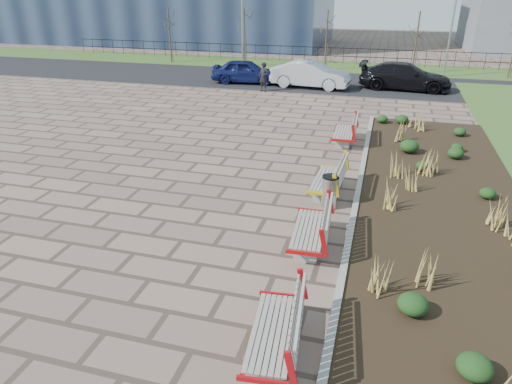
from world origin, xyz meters
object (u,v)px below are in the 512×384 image
(bench_a, at_px, (272,329))
(bench_d, at_px, (344,131))
(pedestrian, at_px, (264,77))
(car_silver, at_px, (310,74))
(bench_b, at_px, (309,227))
(lamp_east, at_px, (451,29))
(car_black, at_px, (405,76))
(bench_c, at_px, (327,177))
(lamp_west, at_px, (242,24))
(car_blue, at_px, (246,71))
(litter_bin, at_px, (330,192))

(bench_a, xyz_separation_m, bench_d, (0.00, 11.56, 0.00))
(pedestrian, distance_m, car_silver, 2.97)
(bench_b, bearing_deg, lamp_east, 74.73)
(bench_a, xyz_separation_m, car_black, (2.38, 22.42, 0.27))
(bench_d, xyz_separation_m, lamp_east, (5.00, 15.75, 2.54))
(bench_c, bearing_deg, lamp_west, 116.28)
(car_silver, bearing_deg, bench_c, -162.96)
(car_blue, xyz_separation_m, car_black, (9.47, 0.68, 0.05))
(bench_a, xyz_separation_m, car_silver, (-2.99, 21.46, 0.28))
(bench_d, relative_size, lamp_east, 0.35)
(litter_bin, relative_size, lamp_east, 0.15)
(bench_b, distance_m, car_blue, 19.49)
(pedestrian, bearing_deg, car_black, 40.12)
(bench_d, relative_size, lamp_west, 0.35)
(litter_bin, height_order, lamp_east, lamp_east)
(bench_a, distance_m, car_black, 22.55)
(pedestrian, relative_size, car_black, 0.31)
(car_black, bearing_deg, car_silver, 103.56)
(car_silver, distance_m, lamp_east, 10.16)
(bench_c, relative_size, lamp_east, 0.35)
(bench_a, distance_m, bench_c, 6.71)
(lamp_west, bearing_deg, car_silver, -44.24)
(pedestrian, bearing_deg, bench_c, -46.43)
(bench_c, bearing_deg, lamp_east, 79.05)
(bench_c, distance_m, car_blue, 16.62)
(bench_b, relative_size, lamp_east, 0.35)
(litter_bin, relative_size, car_blue, 0.22)
(lamp_east, bearing_deg, pedestrian, -143.90)
(bench_c, height_order, lamp_east, lamp_east)
(litter_bin, height_order, car_blue, car_blue)
(car_silver, xyz_separation_m, lamp_west, (-6.01, 5.86, 2.26))
(bench_b, bearing_deg, bench_a, -93.37)
(car_blue, xyz_separation_m, lamp_east, (12.08, 5.58, 2.31))
(bench_a, height_order, car_silver, car_silver)
(litter_bin, bearing_deg, bench_d, 91.96)
(bench_c, distance_m, litter_bin, 0.96)
(bench_c, distance_m, bench_d, 4.86)
(litter_bin, distance_m, car_silver, 16.01)
(bench_c, height_order, pedestrian, pedestrian)
(bench_b, height_order, lamp_east, lamp_east)
(bench_d, xyz_separation_m, car_black, (2.38, 10.86, 0.27))
(bench_b, relative_size, car_black, 0.40)
(bench_a, xyz_separation_m, lamp_west, (-9.00, 27.31, 2.54))
(bench_a, height_order, lamp_west, lamp_west)
(bench_d, bearing_deg, car_black, 75.91)
(car_silver, distance_m, car_black, 5.46)
(bench_a, relative_size, lamp_west, 0.35)
(bench_b, height_order, car_black, car_black)
(bench_c, height_order, car_black, car_black)
(litter_bin, bearing_deg, bench_c, 101.98)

